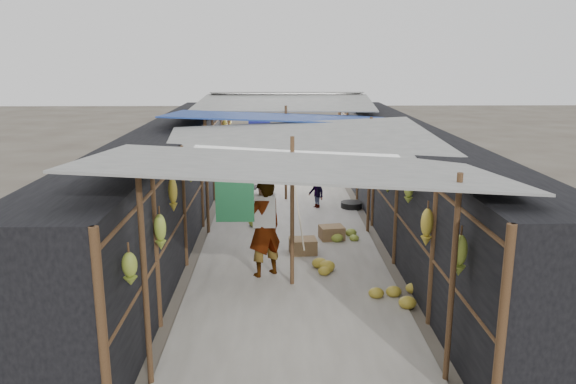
{
  "coord_description": "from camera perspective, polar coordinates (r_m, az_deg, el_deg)",
  "views": [
    {
      "loc": [
        -0.27,
        -6.12,
        3.86
      ],
      "look_at": [
        -0.03,
        4.72,
        1.25
      ],
      "focal_mm": 35.0,
      "sensor_mm": 36.0,
      "label": 1
    }
  ],
  "objects": [
    {
      "name": "aisle_slab",
      "position": [
        13.2,
        -0.02,
        -3.42
      ],
      "size": [
        3.6,
        16.0,
        0.02
      ],
      "primitive_type": "cube",
      "color": "#9E998E",
      "rests_on": "ground"
    },
    {
      "name": "stall_right",
      "position": [
        13.24,
        11.75,
        1.44
      ],
      "size": [
        1.4,
        15.0,
        2.3
      ],
      "primitive_type": "cube",
      "color": "black",
      "rests_on": "ground"
    },
    {
      "name": "shopper_blue",
      "position": [
        13.54,
        -4.63,
        0.2
      ],
      "size": [
        0.75,
        0.6,
        1.5
      ],
      "primitive_type": "imported",
      "rotation": [
        0.0,
        0.0,
        -0.04
      ],
      "color": "#1F509E",
      "rests_on": "ground"
    },
    {
      "name": "ground",
      "position": [
        7.24,
        1.13,
        -18.69
      ],
      "size": [
        80.0,
        80.0,
        0.0
      ],
      "primitive_type": "plane",
      "color": "#6B6356",
      "rests_on": "ground"
    },
    {
      "name": "stall_left",
      "position": [
        13.13,
        -11.88,
        1.34
      ],
      "size": [
        1.4,
        15.0,
        2.3
      ],
      "primitive_type": "cube",
      "color": "black",
      "rests_on": "ground"
    },
    {
      "name": "crate_mid",
      "position": [
        11.32,
        1.53,
        -5.55
      ],
      "size": [
        0.57,
        0.47,
        0.32
      ],
      "primitive_type": "cube",
      "rotation": [
        0.0,
        0.0,
        0.09
      ],
      "color": "olive",
      "rests_on": "ground"
    },
    {
      "name": "crate_near",
      "position": [
        12.22,
        4.46,
        -4.17
      ],
      "size": [
        0.57,
        0.49,
        0.3
      ],
      "primitive_type": "cube",
      "rotation": [
        0.0,
        0.0,
        0.17
      ],
      "color": "olive",
      "rests_on": "ground"
    },
    {
      "name": "hanging_bananas",
      "position": [
        12.76,
        0.83,
        3.6
      ],
      "size": [
        3.96,
        13.95,
        0.83
      ],
      "color": "olive",
      "rests_on": "ground"
    },
    {
      "name": "market_canopy",
      "position": [
        13.04,
        0.07,
        7.13
      ],
      "size": [
        5.62,
        15.2,
        2.77
      ],
      "color": "brown",
      "rests_on": "ground"
    },
    {
      "name": "vendor_seated",
      "position": [
        14.64,
        2.87,
        0.08
      ],
      "size": [
        0.59,
        0.68,
        0.91
      ],
      "primitive_type": "imported",
      "rotation": [
        0.0,
        0.0,
        -1.03
      ],
      "color": "#534D48",
      "rests_on": "ground"
    },
    {
      "name": "black_basin",
      "position": [
        14.79,
        6.45,
        -1.34
      ],
      "size": [
        0.56,
        0.56,
        0.17
      ],
      "primitive_type": "cylinder",
      "color": "black",
      "rests_on": "ground"
    },
    {
      "name": "crate_back",
      "position": [
        17.95,
        -3.73,
        1.59
      ],
      "size": [
        0.51,
        0.42,
        0.31
      ],
      "primitive_type": "cube",
      "rotation": [
        0.0,
        0.0,
        0.07
      ],
      "color": "olive",
      "rests_on": "ground"
    },
    {
      "name": "vendor_elderly",
      "position": [
        10.0,
        -2.41,
        -3.69
      ],
      "size": [
        0.79,
        0.72,
        1.8
      ],
      "primitive_type": "imported",
      "rotation": [
        0.0,
        0.0,
        3.73
      ],
      "color": "white",
      "rests_on": "ground"
    },
    {
      "name": "floor_bananas",
      "position": [
        12.76,
        1.28,
        -3.3
      ],
      "size": [
        3.84,
        8.78,
        0.36
      ],
      "color": "#A9922B",
      "rests_on": "ground"
    }
  ]
}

